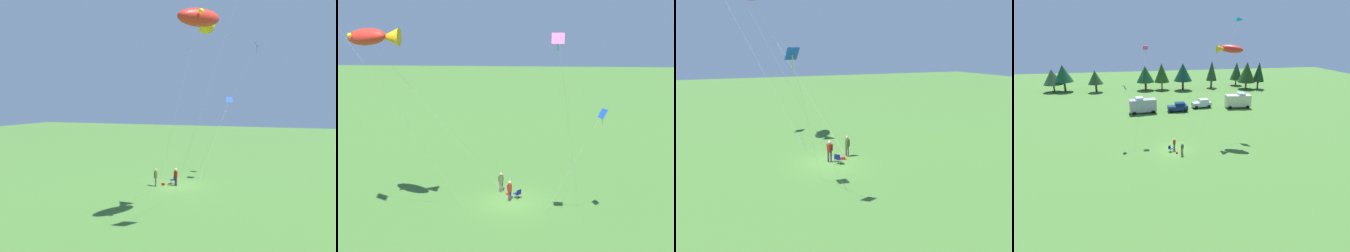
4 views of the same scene
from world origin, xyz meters
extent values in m
plane|color=#43702E|center=(0.00, 0.00, 0.00)|extent=(160.00, 160.00, 0.00)
cylinder|color=brown|center=(1.01, -1.88, 0.42)|extent=(0.14, 0.14, 0.85)
cylinder|color=brown|center=(0.81, -1.98, 0.42)|extent=(0.14, 0.14, 0.85)
cylinder|color=#43552A|center=(0.91, -1.93, 1.16)|extent=(0.46, 0.46, 0.62)
sphere|color=tan|center=(0.91, -1.93, 1.62)|extent=(0.24, 0.24, 0.24)
cylinder|color=#43552A|center=(1.11, -1.90, 1.19)|extent=(0.18, 0.15, 0.56)
cylinder|color=#43552A|center=(0.76, -2.08, 1.19)|extent=(0.13, 0.12, 0.55)
cube|color=#111359|center=(-0.50, -0.65, 0.42)|extent=(0.68, 0.68, 0.04)
cube|color=#111359|center=(-0.64, -0.49, 0.62)|extent=(0.38, 0.36, 0.40)
cylinder|color=#A5A8AD|center=(-0.20, -0.66, 0.21)|extent=(0.03, 0.03, 0.42)
cylinder|color=#A5A8AD|center=(-0.51, -0.94, 0.21)|extent=(0.03, 0.03, 0.42)
cylinder|color=#A5A8AD|center=(-0.48, -0.35, 0.21)|extent=(0.03, 0.03, 0.42)
cylinder|color=#A5A8AD|center=(-0.79, -0.64, 0.21)|extent=(0.03, 0.03, 0.42)
cylinder|color=#4A3442|center=(0.17, -0.05, 0.42)|extent=(0.14, 0.14, 0.85)
cylinder|color=#4A3442|center=(0.03, -0.23, 0.42)|extent=(0.14, 0.14, 0.85)
cylinder|color=maroon|center=(0.10, -0.14, 1.16)|extent=(0.48, 0.48, 0.62)
sphere|color=tan|center=(0.10, -0.14, 1.62)|extent=(0.24, 0.24, 0.24)
cylinder|color=maroon|center=(0.27, -0.01, 1.19)|extent=(0.15, 0.15, 0.55)
cylinder|color=maroon|center=(0.03, -0.33, 1.19)|extent=(0.14, 0.14, 0.55)
cube|color=red|center=(0.28, -1.36, 0.11)|extent=(0.33, 0.38, 0.22)
cylinder|color=silver|center=(5.04, 1.29, 6.76)|extent=(8.78, 6.13, 13.53)
cylinder|color=#4C3823|center=(0.65, -1.77, 0.00)|extent=(0.04, 0.04, 0.01)
cylinder|color=silver|center=(7.75, 4.56, 8.81)|extent=(7.93, 7.45, 17.61)
cylinder|color=#4C3823|center=(3.79, 0.84, 0.00)|extent=(0.04, 0.04, 0.01)
cube|color=blue|center=(-6.38, 4.00, 8.41)|extent=(0.59, 0.79, 0.62)
cylinder|color=yellow|center=(-6.38, 4.00, 7.99)|extent=(0.04, 0.04, 0.70)
cylinder|color=silver|center=(-4.61, 2.76, 4.21)|extent=(3.57, 2.50, 8.42)
cylinder|color=#4C3823|center=(-2.83, 1.51, 0.00)|extent=(0.04, 0.04, 0.01)
cylinder|color=silver|center=(-4.26, 3.83, 6.84)|extent=(2.45, 6.47, 13.68)
cylinder|color=#4C3823|center=(-5.47, 0.60, 0.00)|extent=(0.04, 0.04, 0.01)
camera|label=1|loc=(30.09, 9.37, 8.18)|focal=35.00mm
camera|label=2|loc=(-1.36, 35.12, 15.89)|focal=50.00mm
camera|label=3|loc=(-22.86, 7.72, 8.66)|focal=35.00mm
camera|label=4|loc=(-4.81, -33.91, 15.94)|focal=28.00mm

